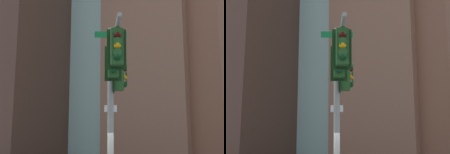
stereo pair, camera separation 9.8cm
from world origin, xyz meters
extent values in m
cylinder|color=gray|center=(-0.09, 0.12, 3.20)|extent=(0.22, 0.22, 6.41)
cylinder|color=gray|center=(1.47, 1.62, 5.24)|extent=(3.21, 3.09, 0.12)
cylinder|color=gray|center=(0.48, 0.66, 4.79)|extent=(0.81, 0.78, 0.75)
cube|color=#0F6B33|center=(-0.09, 0.12, 6.16)|extent=(0.86, 0.89, 0.24)
cube|color=#0F6B33|center=(-0.09, 0.12, 5.86)|extent=(0.81, 0.78, 0.24)
cube|color=white|center=(-0.09, 0.12, 3.37)|extent=(0.33, 0.35, 0.24)
cube|color=#1E4C1E|center=(1.11, 1.28, 4.68)|extent=(0.48, 0.48, 1.00)
cube|color=black|center=(0.98, 1.14, 4.68)|extent=(0.41, 0.42, 1.16)
sphere|color=red|center=(1.26, 1.42, 4.98)|extent=(0.20, 0.20, 0.20)
cylinder|color=#1E4C1E|center=(1.31, 1.46, 5.07)|extent=(0.19, 0.19, 0.23)
sphere|color=#4C330A|center=(1.26, 1.42, 4.68)|extent=(0.20, 0.20, 0.20)
cylinder|color=#1E4C1E|center=(1.31, 1.46, 4.77)|extent=(0.19, 0.19, 0.23)
sphere|color=#0A3819|center=(1.26, 1.42, 4.38)|extent=(0.20, 0.20, 0.20)
cylinder|color=#1E4C1E|center=(1.31, 1.46, 4.47)|extent=(0.19, 0.19, 0.23)
cube|color=#1E4C1E|center=(2.32, 2.43, 4.68)|extent=(0.48, 0.48, 1.00)
cube|color=black|center=(2.18, 2.30, 4.68)|extent=(0.41, 0.42, 1.16)
sphere|color=#470A07|center=(2.46, 2.57, 4.98)|extent=(0.20, 0.20, 0.20)
cylinder|color=#1E4C1E|center=(2.51, 2.62, 5.07)|extent=(0.19, 0.19, 0.23)
sphere|color=#F29E0C|center=(2.46, 2.57, 4.68)|extent=(0.20, 0.20, 0.20)
cylinder|color=#1E4C1E|center=(2.51, 2.62, 4.77)|extent=(0.19, 0.19, 0.23)
sphere|color=#0A3819|center=(2.46, 2.57, 4.38)|extent=(0.20, 0.20, 0.20)
cylinder|color=#1E4C1E|center=(2.51, 2.62, 4.47)|extent=(0.19, 0.19, 0.23)
cube|color=#1E4C1E|center=(-0.30, 0.35, 4.54)|extent=(0.48, 0.48, 1.00)
cube|color=black|center=(-0.17, 0.21, 4.54)|extent=(0.42, 0.41, 1.16)
sphere|color=#470A07|center=(-0.44, 0.49, 4.84)|extent=(0.20, 0.20, 0.20)
cylinder|color=#1E4C1E|center=(-0.49, 0.54, 4.93)|extent=(0.19, 0.19, 0.23)
sphere|color=#F29E0C|center=(-0.44, 0.49, 4.54)|extent=(0.20, 0.20, 0.20)
cylinder|color=#1E4C1E|center=(-0.49, 0.54, 4.63)|extent=(0.19, 0.19, 0.23)
sphere|color=#0A3819|center=(-0.44, 0.49, 4.24)|extent=(0.20, 0.20, 0.20)
cylinder|color=#1E4C1E|center=(-0.49, 0.54, 4.33)|extent=(0.19, 0.19, 0.23)
cube|color=#845B47|center=(-42.61, -20.58, 25.92)|extent=(24.92, 15.01, 51.84)
cube|color=#4C3328|center=(-30.06, -44.70, 24.84)|extent=(19.25, 14.90, 49.68)
cube|color=brown|center=(-43.25, -16.29, 24.63)|extent=(23.72, 15.32, 49.26)
camera|label=1|loc=(9.19, 8.15, 2.05)|focal=54.72mm
camera|label=2|loc=(9.12, 8.22, 2.05)|focal=54.72mm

